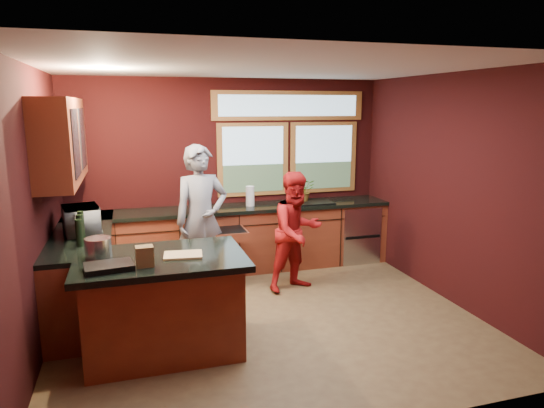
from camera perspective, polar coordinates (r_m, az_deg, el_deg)
name	(u,v)px	position (r m, az deg, el deg)	size (l,w,h in m)	color
floor	(268,319)	(5.52, -0.45, -13.34)	(4.50, 4.50, 0.00)	brown
room_shell	(206,155)	(5.22, -7.82, 5.68)	(4.52, 4.02, 2.71)	black
back_counter	(249,238)	(6.95, -2.77, -3.98)	(4.50, 0.64, 0.93)	maroon
left_counter	(84,271)	(5.98, -21.27, -7.34)	(0.64, 2.30, 0.93)	maroon
island	(163,303)	(4.80, -12.70, -11.34)	(1.55, 1.05, 0.95)	maroon
person_grey	(202,220)	(6.05, -8.29, -1.89)	(0.68, 0.45, 1.86)	slate
person_red	(297,232)	(6.13, 2.93, -3.25)	(0.74, 0.58, 1.52)	#A31313
microwave	(82,220)	(5.75, -21.48, -1.77)	(0.54, 0.37, 0.30)	#999999
potted_plant	(304,191)	(7.11, 3.78, 1.56)	(0.30, 0.26, 0.33)	#999999
paper_towel	(250,196)	(6.83, -2.59, 0.94)	(0.12, 0.12, 0.28)	white
cutting_board	(183,255)	(4.61, -10.42, -5.92)	(0.35, 0.25, 0.02)	tan
stock_pot	(98,247)	(4.76, -19.76, -4.83)	(0.24, 0.24, 0.18)	silver
paper_bag	(145,256)	(4.37, -14.75, -5.97)	(0.15, 0.12, 0.18)	brown
black_tray	(109,267)	(4.39, -18.65, -6.99)	(0.40, 0.28, 0.05)	black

